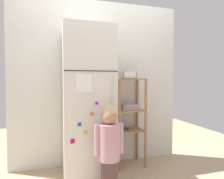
{
  "coord_description": "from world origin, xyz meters",
  "views": [
    {
      "loc": [
        -0.55,
        -2.32,
        1.16
      ],
      "look_at": [
        0.1,
        0.02,
        1.07
      ],
      "focal_mm": 30.79,
      "sensor_mm": 36.0,
      "label": 1
    }
  ],
  "objects_px": {
    "child_standing": "(109,142)",
    "pantry_shelf_unit": "(129,113)",
    "fruit_bin": "(129,76)",
    "refrigerator": "(87,103)"
  },
  "relations": [
    {
      "from": "refrigerator",
      "to": "pantry_shelf_unit",
      "type": "bearing_deg",
      "value": 15.54
    },
    {
      "from": "refrigerator",
      "to": "pantry_shelf_unit",
      "type": "height_order",
      "value": "refrigerator"
    },
    {
      "from": "refrigerator",
      "to": "fruit_bin",
      "type": "bearing_deg",
      "value": 15.33
    },
    {
      "from": "child_standing",
      "to": "pantry_shelf_unit",
      "type": "xyz_separation_m",
      "value": [
        0.46,
        0.66,
        0.16
      ]
    },
    {
      "from": "refrigerator",
      "to": "pantry_shelf_unit",
      "type": "distance_m",
      "value": 0.65
    },
    {
      "from": "child_standing",
      "to": "fruit_bin",
      "type": "distance_m",
      "value": 1.05
    },
    {
      "from": "child_standing",
      "to": "fruit_bin",
      "type": "xyz_separation_m",
      "value": [
        0.45,
        0.66,
        0.69
      ]
    },
    {
      "from": "child_standing",
      "to": "pantry_shelf_unit",
      "type": "height_order",
      "value": "pantry_shelf_unit"
    },
    {
      "from": "child_standing",
      "to": "refrigerator",
      "type": "bearing_deg",
      "value": 106.74
    },
    {
      "from": "pantry_shelf_unit",
      "to": "refrigerator",
      "type": "bearing_deg",
      "value": -164.46
    }
  ]
}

